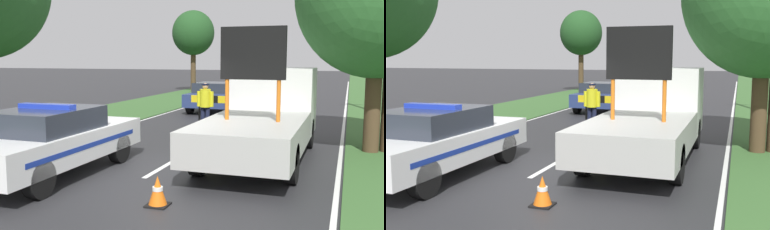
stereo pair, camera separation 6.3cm
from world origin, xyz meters
TOP-DOWN VIEW (x-y plane):
  - ground_plane at (0.00, 0.00)m, footprint 160.00×160.00m
  - lane_markings at (0.00, 13.78)m, footprint 7.71×55.52m
  - grass_verge_left at (-6.04, 20.00)m, footprint 4.26×120.00m
  - police_car at (-1.95, -0.85)m, footprint 1.82×4.83m
  - work_truck at (1.95, 2.49)m, footprint 2.19×5.95m
  - road_barrier at (0.11, 6.41)m, footprint 2.97×0.08m
  - police_officer at (-0.67, 5.81)m, footprint 0.59×0.37m
  - pedestrian_civilian at (0.76, 6.00)m, footprint 0.65×0.41m
  - traffic_cone_near_police at (2.02, 5.48)m, footprint 0.37×0.37m
  - traffic_cone_centre_front at (1.15, 6.57)m, footprint 0.46×0.46m
  - traffic_cone_near_truck at (0.97, -1.97)m, footprint 0.37×0.37m
  - queued_car_hatch_blue at (-1.93, 11.33)m, footprint 1.92×3.91m
  - queued_car_sedan_black at (-1.81, 17.04)m, footprint 1.92×4.13m
  - roadside_tree_mid_left at (-6.87, 22.34)m, footprint 3.05×3.05m

SIDE VIEW (x-z plane):
  - ground_plane at x=0.00m, z-range 0.00..0.00m
  - lane_markings at x=0.00m, z-range 0.00..0.01m
  - grass_verge_left at x=-6.04m, z-range 0.00..0.03m
  - traffic_cone_near_truck at x=0.97m, z-range 0.00..0.51m
  - traffic_cone_near_police at x=2.02m, z-range 0.00..0.52m
  - traffic_cone_centre_front at x=1.15m, z-range 0.00..0.63m
  - queued_car_hatch_blue at x=-1.93m, z-range 0.03..1.38m
  - police_car at x=-1.95m, z-range -0.01..1.52m
  - queued_car_sedan_black at x=-1.81m, z-range 0.03..1.63m
  - road_barrier at x=0.11m, z-range 0.38..1.53m
  - police_officer at x=-0.67m, z-range 0.15..1.79m
  - work_truck at x=1.95m, z-range -0.53..2.62m
  - pedestrian_civilian at x=0.76m, z-range 0.16..1.97m
  - roadside_tree_mid_left at x=-6.87m, z-range 1.29..7.16m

